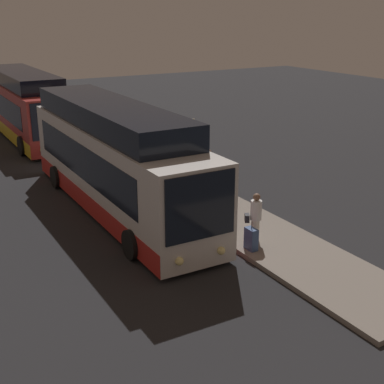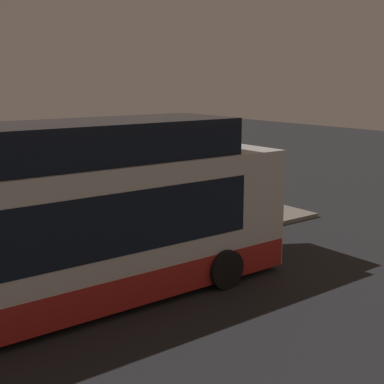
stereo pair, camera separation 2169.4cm
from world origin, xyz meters
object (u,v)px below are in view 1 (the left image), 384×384
Objects in this scene: bus_second at (26,109)px; bus_lead at (115,163)px; sign_post at (186,140)px; passenger_boarding at (208,170)px; suitcase at (251,239)px; passenger_waiting at (255,216)px.

bus_lead is at bearing 0.00° from bus_second.
sign_post is at bearing 17.81° from bus_second.
bus_lead is 4.61× the size of sign_post.
passenger_boarding is 5.37m from suitcase.
passenger_boarding is 0.69× the size of sign_post.
passenger_waiting is at bearing -10.73° from sign_post.
passenger_boarding is 1.16× the size of passenger_waiting.
bus_lead is 1.08× the size of bus_second.
sign_post is at bearing 166.28° from suitcase.
passenger_waiting is at bearing 25.98° from bus_lead.
suitcase is (5.09, -1.57, -0.65)m from passenger_boarding.
passenger_boarding is (0.61, 3.63, -0.63)m from bus_lead.
bus_second is 18.89m from passenger_waiting.
passenger_boarding is 4.74m from passenger_waiting.
sign_post is (-1.56, 3.83, 0.09)m from bus_lead.
bus_lead is at bearing 126.92° from passenger_boarding.
bus_second is 4.25× the size of sign_post.
bus_second is at bearing -173.88° from suitcase.
bus_lead is 7.70× the size of passenger_waiting.
passenger_waiting is 0.85m from suitcase.
bus_second is 6.13× the size of passenger_boarding.
passenger_boarding is at bearing -5.41° from sign_post.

